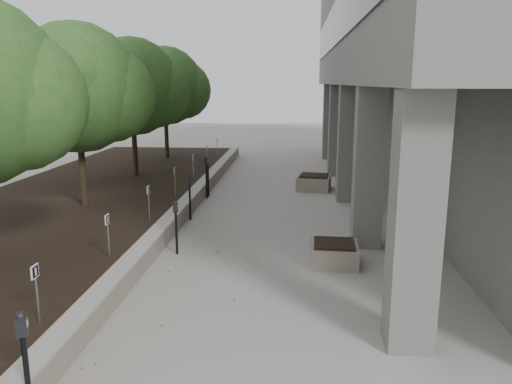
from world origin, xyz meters
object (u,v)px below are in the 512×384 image
(crabapple_tree_3, at_px, (78,116))
(parking_meter_2, at_px, (176,228))
(parking_meter_3, at_px, (190,198))
(parking_meter_1, at_px, (26,369))
(parking_meter_5, at_px, (207,178))
(crabapple_tree_4, at_px, (133,107))
(crabapple_tree_5, at_px, (165,103))
(parking_meter_4, at_px, (208,178))
(planter_front, at_px, (334,253))
(planter_back, at_px, (314,182))

(crabapple_tree_3, distance_m, parking_meter_2, 5.29)
(crabapple_tree_3, bearing_deg, parking_meter_3, 0.70)
(parking_meter_1, bearing_deg, parking_meter_5, 73.51)
(crabapple_tree_4, bearing_deg, crabapple_tree_5, 90.00)
(crabapple_tree_5, relative_size, parking_meter_5, 3.57)
(parking_meter_4, height_order, planter_front, parking_meter_4)
(parking_meter_4, bearing_deg, crabapple_tree_4, 142.53)
(crabapple_tree_3, relative_size, crabapple_tree_5, 1.00)
(crabapple_tree_3, height_order, planter_back, crabapple_tree_3)
(crabapple_tree_4, xyz_separation_m, parking_meter_2, (3.56, -8.04, -2.46))
(crabapple_tree_4, relative_size, parking_meter_2, 4.11)
(parking_meter_5, bearing_deg, parking_meter_3, -83.84)
(parking_meter_2, distance_m, parking_meter_5, 5.96)
(planter_front, xyz_separation_m, planter_back, (-0.18, 8.19, 0.04))
(parking_meter_3, xyz_separation_m, parking_meter_4, (0.00, 3.21, 0.01))
(crabapple_tree_4, height_order, planter_front, crabapple_tree_4)
(crabapple_tree_4, relative_size, planter_back, 4.37)
(parking_meter_5, bearing_deg, planter_front, -51.09)
(parking_meter_2, bearing_deg, parking_meter_5, 90.70)
(crabapple_tree_5, bearing_deg, parking_meter_3, -71.93)
(crabapple_tree_4, xyz_separation_m, parking_meter_3, (3.25, -4.96, -2.44))
(crabapple_tree_4, bearing_deg, crabapple_tree_3, -90.00)
(parking_meter_2, relative_size, parking_meter_5, 0.87)
(parking_meter_1, bearing_deg, planter_front, 38.99)
(parking_meter_2, height_order, parking_meter_4, parking_meter_4)
(crabapple_tree_5, xyz_separation_m, parking_meter_3, (3.25, -9.96, -2.44))
(parking_meter_3, distance_m, parking_meter_4, 3.21)
(parking_meter_2, bearing_deg, parking_meter_3, 93.52)
(parking_meter_5, distance_m, planter_front, 7.52)
(crabapple_tree_3, distance_m, crabapple_tree_4, 5.00)
(parking_meter_1, bearing_deg, parking_meter_3, 73.51)
(parking_meter_2, bearing_deg, parking_meter_1, -95.21)
(crabapple_tree_4, distance_m, crabapple_tree_5, 5.00)
(parking_meter_4, bearing_deg, parking_meter_2, -96.23)
(crabapple_tree_3, bearing_deg, parking_meter_5, 41.85)
(parking_meter_4, bearing_deg, parking_meter_5, -99.11)
(crabapple_tree_3, xyz_separation_m, planter_front, (7.31, -3.40, -2.87))
(parking_meter_1, xyz_separation_m, parking_meter_2, (0.31, 6.26, -0.08))
(parking_meter_4, xyz_separation_m, parking_meter_5, (0.00, -0.33, 0.07))
(parking_meter_2, relative_size, planter_back, 1.06)
(parking_meter_4, bearing_deg, parking_meter_3, -99.11)
(crabapple_tree_5, distance_m, planter_back, 9.27)
(parking_meter_5, bearing_deg, parking_meter_2, -80.81)
(crabapple_tree_3, bearing_deg, planter_front, -24.94)
(planter_back, bearing_deg, crabapple_tree_3, -146.06)
(planter_front, bearing_deg, planter_back, 91.27)
(crabapple_tree_3, bearing_deg, crabapple_tree_4, 90.00)
(parking_meter_1, distance_m, parking_meter_2, 6.27)
(planter_front, bearing_deg, parking_meter_2, 174.46)
(parking_meter_1, bearing_deg, crabapple_tree_4, 86.32)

